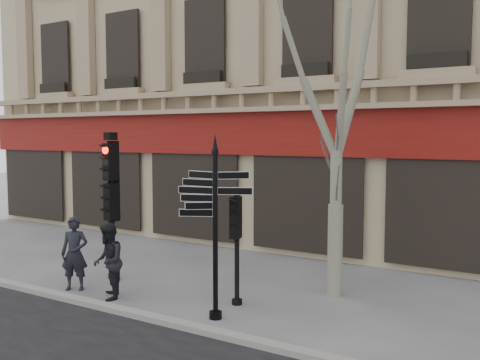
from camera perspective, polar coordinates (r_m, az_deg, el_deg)
The scene contains 8 objects.
ground at distance 11.55m, azimuth -3.59°, elevation -13.06°, with size 80.00×80.00×0.00m, color #59595E.
kerb at distance 10.49m, azimuth -8.18°, elevation -14.63°, with size 80.00×0.25×0.12m, color gray.
fingerpost at distance 10.16m, azimuth -2.67°, elevation -1.63°, with size 1.87×1.87×3.58m.
traffic_signal_main at distance 13.43m, azimuth -13.54°, elevation -0.72°, with size 0.42×0.31×3.61m.
traffic_signal_secondary at distance 11.13m, azimuth -0.33°, elevation -5.30°, with size 0.44×0.37×2.28m.
plane_tree at distance 11.95m, azimuth 10.43°, elevation 14.17°, with size 2.95×2.95×7.84m.
pedestrian_a at distance 12.88m, azimuth -17.23°, elevation -7.50°, with size 0.62×0.40×1.69m, color black.
pedestrian_b at distance 12.00m, azimuth -13.91°, elevation -8.42°, with size 0.80×0.63×1.66m, color black.
Camera 1 is at (6.40, -8.94, 3.53)m, focal length 40.00 mm.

